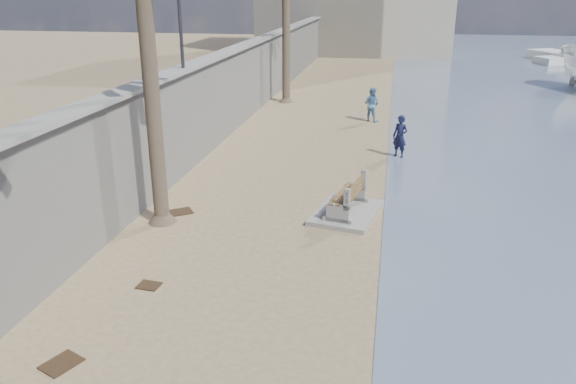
{
  "coord_description": "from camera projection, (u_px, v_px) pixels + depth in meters",
  "views": [
    {
      "loc": [
        2.03,
        -6.53,
        6.29
      ],
      "look_at": [
        -0.5,
        7.0,
        1.2
      ],
      "focal_mm": 35.0,
      "sensor_mm": 36.0,
      "label": 1
    }
  ],
  "objects": [
    {
      "name": "debris_b",
      "position": [
        61.0,
        364.0,
        9.89
      ],
      "size": [
        0.72,
        0.79,
        0.03
      ],
      "primitive_type": "cube",
      "rotation": [
        0.0,
        0.0,
        1.16
      ],
      "color": "#382616",
      "rests_on": "ground_plane"
    },
    {
      "name": "yacht_far",
      "position": [
        576.0,
        60.0,
        47.61
      ],
      "size": [
        6.62,
        9.45,
        1.5
      ],
      "primitive_type": null,
      "rotation": [
        0.0,
        0.0,
        2.05
      ],
      "color": "silver",
      "rests_on": "bay_water"
    },
    {
      "name": "person_a",
      "position": [
        400.0,
        134.0,
        21.48
      ],
      "size": [
        0.82,
        0.75,
        1.89
      ],
      "primitive_type": "imported",
      "rotation": [
        0.0,
        0.0,
        -0.55
      ],
      "color": "#131636",
      "rests_on": "ground_plane"
    },
    {
      "name": "seawall",
      "position": [
        242.0,
        84.0,
        27.28
      ],
      "size": [
        0.45,
        70.0,
        3.5
      ],
      "primitive_type": "cube",
      "color": "gray",
      "rests_on": "ground_plane"
    },
    {
      "name": "debris_c",
      "position": [
        180.0,
        212.0,
        16.52
      ],
      "size": [
        0.87,
        0.84,
        0.03
      ],
      "primitive_type": "cube",
      "rotation": [
        0.0,
        0.0,
        3.75
      ],
      "color": "#382616",
      "rests_on": "ground_plane"
    },
    {
      "name": "wall_cap",
      "position": [
        241.0,
        46.0,
        26.66
      ],
      "size": [
        0.8,
        70.0,
        0.12
      ],
      "primitive_type": "cube",
      "color": "gray",
      "rests_on": "seawall"
    },
    {
      "name": "person_b",
      "position": [
        372.0,
        103.0,
        27.27
      ],
      "size": [
        1.09,
        0.99,
        1.84
      ],
      "primitive_type": "imported",
      "rotation": [
        0.0,
        0.0,
        2.72
      ],
      "color": "teal",
      "rests_on": "ground_plane"
    },
    {
      "name": "debris_d",
      "position": [
        149.0,
        285.0,
        12.47
      ],
      "size": [
        0.52,
        0.44,
        0.03
      ],
      "primitive_type": "cube",
      "rotation": [
        0.0,
        0.0,
        3.05
      ],
      "color": "#382616",
      "rests_on": "ground_plane"
    },
    {
      "name": "bench_far",
      "position": [
        347.0,
        200.0,
        16.2
      ],
      "size": [
        2.11,
        2.73,
        1.02
      ],
      "color": "gray",
      "rests_on": "ground_plane"
    }
  ]
}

